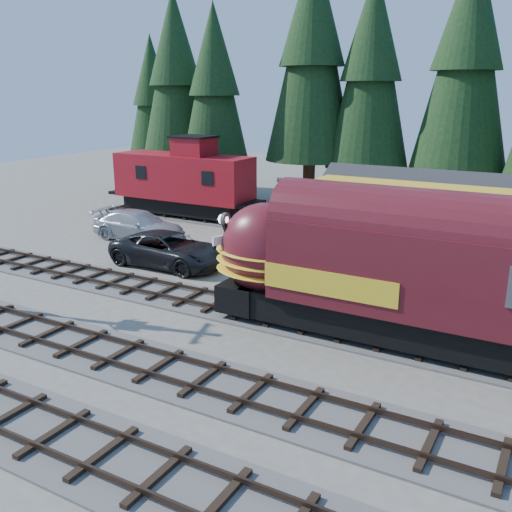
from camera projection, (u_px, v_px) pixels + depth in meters
The scene contains 7 objects.
ground at pixel (348, 388), 18.10m from camera, with size 120.00×120.00×0.00m, color #6B665B.
track_spur at pixel (302, 231), 37.84m from camera, with size 32.00×3.20×0.33m.
depot at pixel (433, 229), 26.04m from camera, with size 12.80×7.00×5.30m.
locomotive at pixel (407, 278), 20.43m from camera, with size 16.36×3.25×4.45m.
caboose at pixel (184, 180), 41.62m from camera, with size 10.61×3.08×5.52m.
pickup_truck_a at pixel (169, 250), 30.37m from camera, with size 2.99×6.49×1.80m, color black.
pickup_truck_b at pixel (139, 226), 35.70m from camera, with size 2.53×6.23×1.81m, color #B4B7BC.
Camera 1 is at (5.41, -15.54, 9.10)m, focal length 40.00 mm.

